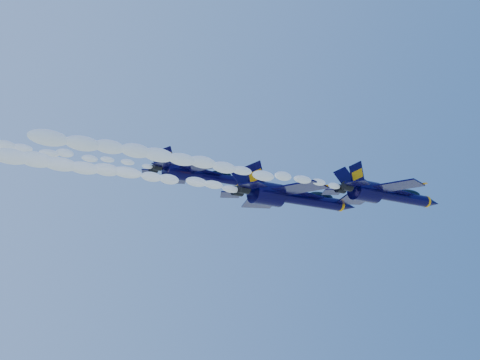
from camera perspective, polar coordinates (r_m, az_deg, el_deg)
jet_lead at (r=88.66m, az=12.30°, el=-1.16°), size 17.64×14.47×6.55m
smoke_trail_jet_lead at (r=72.99m, az=-2.82°, el=1.30°), size 38.03×1.82×1.64m
jet_second at (r=88.11m, az=4.37°, el=-1.43°), size 19.68×16.14×7.31m
smoke_trail_jet_second at (r=75.48m, az=-12.62°, el=1.04°), size 38.03×2.04×1.83m
jet_third at (r=93.88m, az=-3.73°, el=0.53°), size 15.86×13.01×5.89m
smoke_trail_jet_third at (r=85.17m, az=-19.17°, el=2.86°), size 38.03×1.64×1.48m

